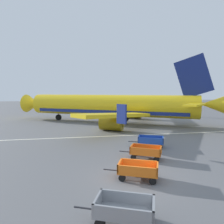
{
  "coord_description": "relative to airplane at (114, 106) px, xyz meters",
  "views": [
    {
      "loc": [
        -3.7,
        -11.84,
        5.62
      ],
      "look_at": [
        1.09,
        15.0,
        2.8
      ],
      "focal_mm": 32.14,
      "sensor_mm": 36.0,
      "label": 1
    }
  ],
  "objects": [
    {
      "name": "baggage_cart_second_in_row",
      "position": [
        -4.65,
        -26.73,
        -2.45
      ],
      "size": [
        3.56,
        2.25,
        1.07
      ],
      "color": "gray",
      "rests_on": "ground"
    },
    {
      "name": "baggage_cart_third_in_row",
      "position": [
        -2.77,
        -22.68,
        -2.45
      ],
      "size": [
        3.55,
        2.28,
        1.07
      ],
      "color": "orange",
      "rests_on": "ground"
    },
    {
      "name": "apron_stripe",
      "position": [
        -2.88,
        -10.15,
        -3.05
      ],
      "size": [
        120.0,
        0.36,
        0.01
      ],
      "primitive_type": "cube",
      "color": "silver",
      "rests_on": "ground"
    },
    {
      "name": "baggage_cart_fourth_in_row",
      "position": [
        -0.94,
        -19.02,
        -2.45
      ],
      "size": [
        3.48,
        2.42,
        1.07
      ],
      "color": "orange",
      "rests_on": "ground"
    },
    {
      "name": "baggage_cart_far_end",
      "position": [
        0.77,
        -15.68,
        -2.45
      ],
      "size": [
        3.56,
        2.26,
        1.07
      ],
      "color": "#234CB2",
      "rests_on": "ground"
    },
    {
      "name": "airplane",
      "position": [
        0.0,
        0.0,
        0.0
      ],
      "size": [
        34.46,
        28.62,
        11.34
      ],
      "color": "yellow",
      "rests_on": "ground"
    },
    {
      "name": "ground_plane",
      "position": [
        -2.88,
        -22.72,
        -3.05
      ],
      "size": [
        220.0,
        220.0,
        0.0
      ],
      "primitive_type": "plane",
      "color": "slate"
    }
  ]
}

